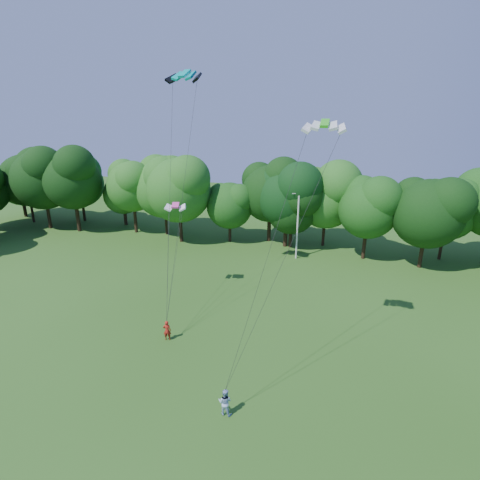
% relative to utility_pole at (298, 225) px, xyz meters
% --- Properties ---
extents(ground, '(160.00, 160.00, 0.00)m').
position_rel_utility_pole_xyz_m(ground, '(-3.53, -32.24, -4.37)').
color(ground, '#285216').
rests_on(ground, ground).
extents(utility_pole, '(1.60, 0.74, 8.51)m').
position_rel_utility_pole_xyz_m(utility_pole, '(0.00, 0.00, 0.00)').
color(utility_pole, silver).
rests_on(utility_pole, ground).
extents(kite_flyer_left, '(0.72, 0.58, 1.71)m').
position_rel_utility_pole_xyz_m(kite_flyer_left, '(-6.99, -20.97, -3.51)').
color(kite_flyer_left, '#B02116').
rests_on(kite_flyer_left, ground).
extents(kite_flyer_right, '(0.88, 0.69, 1.77)m').
position_rel_utility_pole_xyz_m(kite_flyer_right, '(0.09, -27.00, -3.48)').
color(kite_flyer_right, '#A4BFE4').
rests_on(kite_flyer_right, ground).
extents(kite_teal, '(3.30, 1.72, 0.83)m').
position_rel_utility_pole_xyz_m(kite_teal, '(-9.06, -11.17, 16.33)').
color(kite_teal, '#05A59D').
rests_on(kite_teal, ground).
extents(kite_green, '(2.62, 1.20, 0.54)m').
position_rel_utility_pole_xyz_m(kite_green, '(4.16, -19.39, 12.42)').
color(kite_green, '#34CC1E').
rests_on(kite_green, ground).
extents(kite_pink, '(2.15, 1.48, 0.41)m').
position_rel_utility_pole_xyz_m(kite_pink, '(-9.59, -13.29, 4.85)').
color(kite_pink, '#F544A8').
rests_on(kite_pink, ground).
extents(tree_back_west, '(8.42, 8.42, 12.25)m').
position_rel_utility_pole_xyz_m(tree_back_west, '(-37.21, 6.65, 3.28)').
color(tree_back_west, black).
rests_on(tree_back_west, ground).
extents(tree_back_center, '(8.45, 8.45, 12.29)m').
position_rel_utility_pole_xyz_m(tree_back_center, '(-2.17, 4.07, 3.31)').
color(tree_back_center, black).
rests_on(tree_back_center, ground).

